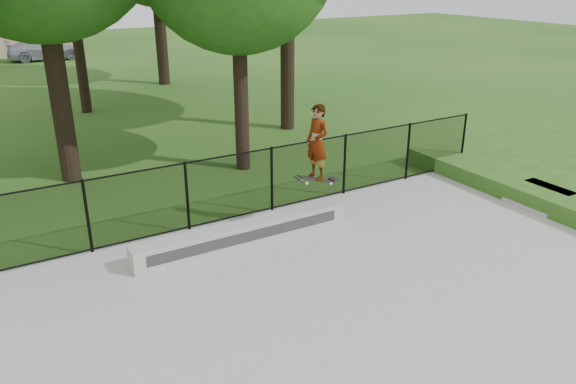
# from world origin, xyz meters

# --- Properties ---
(grind_ledge) EXTENTS (4.53, 0.40, 0.44)m
(grind_ledge) POSITION_xyz_m (0.70, 4.70, 0.28)
(grind_ledge) COLOR #A9A8A4
(grind_ledge) RESTS_ON concrete_slab
(car_c) EXTENTS (4.04, 1.91, 1.25)m
(car_c) POSITION_xyz_m (1.33, 32.99, 0.63)
(car_c) COLOR #9395A7
(car_c) RESTS_ON ground
(skater_airborne) EXTENTS (0.81, 0.61, 1.75)m
(skater_airborne) POSITION_xyz_m (2.36, 4.65, 1.89)
(skater_airborne) COLOR black
(skater_airborne) RESTS_ON ground
(chainlink_fence) EXTENTS (16.06, 0.06, 1.50)m
(chainlink_fence) POSITION_xyz_m (0.00, 5.90, 0.81)
(chainlink_fence) COLOR black
(chainlink_fence) RESTS_ON concrete_slab
(concrete_steps) EXTENTS (1.07, 1.20, 0.45)m
(concrete_steps) POSITION_xyz_m (7.59, 3.00, 0.17)
(concrete_steps) COLOR #9F9F9A
(concrete_steps) RESTS_ON ground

